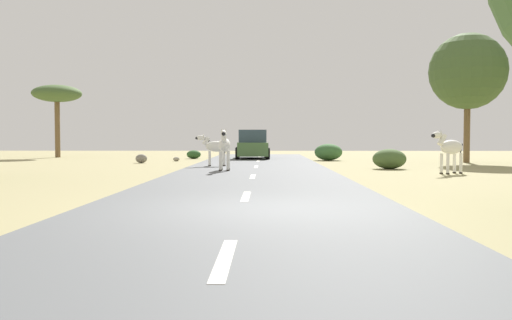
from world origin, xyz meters
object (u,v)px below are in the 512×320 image
at_px(rock_0, 176,159).
at_px(car_0, 252,145).
at_px(zebra_1, 450,148).
at_px(bush_1, 328,152).
at_px(bush_0, 194,154).
at_px(zebra_2, 215,147).
at_px(bush_3, 389,159).
at_px(rock_1, 141,159).
at_px(zebra_0, 224,145).
at_px(tree_3, 468,72).
at_px(tree_0, 57,95).

bearing_deg(rock_0, car_0, 34.09).
height_order(zebra_1, bush_1, zebra_1).
bearing_deg(bush_0, zebra_2, -76.91).
xyz_separation_m(bush_3, rock_1, (-11.69, 5.10, -0.19)).
bearing_deg(zebra_0, tree_3, -149.32).
distance_m(bush_1, rock_0, 8.74).
height_order(bush_3, rock_0, bush_3).
bearing_deg(tree_0, zebra_2, -45.23).
bearing_deg(tree_0, bush_3, -34.29).
bearing_deg(bush_1, rock_1, -161.24).
distance_m(car_0, bush_0, 3.84).
xyz_separation_m(zebra_1, bush_0, (-11.23, 14.08, -0.69)).
xyz_separation_m(tree_0, bush_1, (17.55, -4.52, -3.70)).
xyz_separation_m(car_0, tree_0, (-13.10, 2.92, 3.33)).
bearing_deg(zebra_1, bush_1, -18.16).
height_order(car_0, rock_0, car_0).
bearing_deg(zebra_1, tree_3, -56.50).
distance_m(tree_0, bush_0, 10.38).
bearing_deg(zebra_0, zebra_1, 170.49).
distance_m(zebra_2, bush_1, 9.34).
height_order(bush_0, bush_1, bush_1).
bearing_deg(zebra_0, bush_3, -165.60).
relative_size(tree_3, rock_0, 18.77).
relative_size(zebra_0, bush_1, 1.08).
relative_size(car_0, rock_0, 12.16).
bearing_deg(bush_3, zebra_0, -163.26).
xyz_separation_m(zebra_2, bush_1, (5.91, 7.22, -0.43)).
bearing_deg(zebra_0, tree_0, -53.10).
bearing_deg(tree_3, bush_0, 161.35).
bearing_deg(rock_0, zebra_0, -69.91).
height_order(zebra_1, zebra_2, zebra_1).
distance_m(car_0, tree_3, 12.82).
height_order(car_0, tree_0, tree_0).
height_order(tree_0, bush_3, tree_0).
relative_size(car_0, rock_1, 7.31).
distance_m(bush_1, rock_1, 10.67).
distance_m(zebra_0, car_0, 12.21).
bearing_deg(bush_3, car_0, 120.82).
xyz_separation_m(zebra_0, bush_1, (5.22, 10.58, -0.54)).
bearing_deg(tree_3, bush_3, -132.51).
height_order(zebra_2, bush_3, zebra_2).
bearing_deg(bush_0, tree_0, 167.63).
relative_size(car_0, bush_3, 3.13).
bearing_deg(zebra_1, car_0, -3.32).
bearing_deg(bush_3, zebra_1, -64.42).
bearing_deg(tree_3, rock_0, 174.80).
bearing_deg(car_0, rock_0, -148.14).
xyz_separation_m(zebra_0, bush_0, (-2.94, 13.04, -0.75)).
xyz_separation_m(tree_0, rock_0, (8.91, -5.75, -4.06)).
relative_size(zebra_0, car_0, 0.39).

